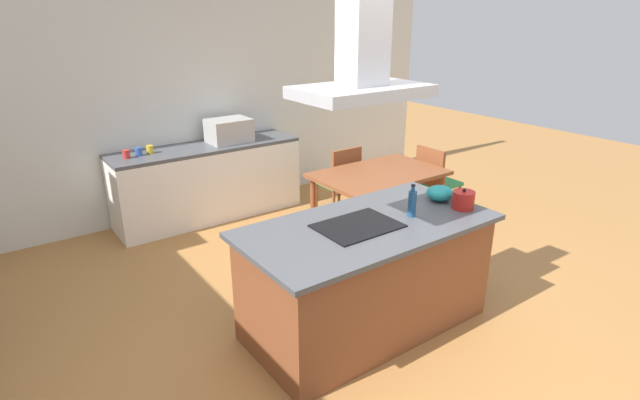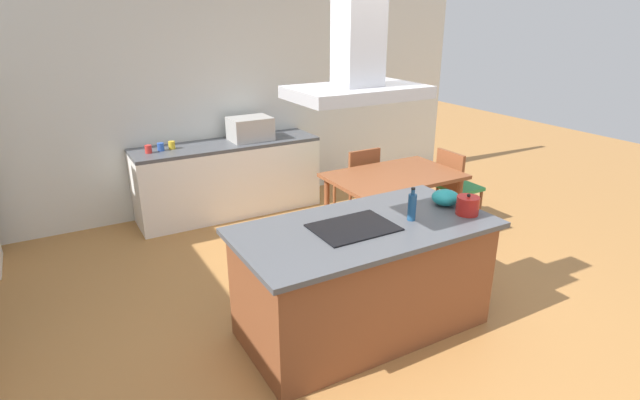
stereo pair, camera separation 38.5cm
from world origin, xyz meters
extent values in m
plane|color=#AD753D|center=(0.00, 1.50, 0.00)|extent=(16.00, 16.00, 0.00)
cube|color=silver|center=(0.00, 3.25, 1.35)|extent=(7.20, 0.10, 2.70)
cube|color=brown|center=(0.00, 0.00, 0.43)|extent=(1.87, 0.90, 0.86)
cube|color=#4C4F54|center=(0.00, 0.00, 0.88)|extent=(1.97, 1.00, 0.04)
cube|color=black|center=(-0.11, 0.00, 0.91)|extent=(0.60, 0.44, 0.01)
cylinder|color=#B21E19|center=(0.82, -0.21, 0.97)|extent=(0.18, 0.18, 0.14)
sphere|color=black|center=(0.82, -0.21, 1.06)|extent=(0.03, 0.03, 0.03)
cone|color=#B21E19|center=(0.93, -0.21, 0.98)|extent=(0.06, 0.03, 0.04)
cylinder|color=navy|center=(0.36, -0.09, 1.00)|extent=(0.06, 0.06, 0.21)
cylinder|color=navy|center=(0.36, -0.09, 1.13)|extent=(0.03, 0.03, 0.04)
cylinder|color=black|center=(0.36, -0.09, 1.15)|extent=(0.03, 0.03, 0.01)
ellipsoid|color=teal|center=(0.81, 0.02, 0.96)|extent=(0.23, 0.23, 0.13)
cube|color=white|center=(-0.05, 2.88, 0.43)|extent=(2.24, 0.62, 0.86)
cube|color=#4C4F54|center=(-0.05, 2.88, 0.88)|extent=(2.24, 0.62, 0.04)
cube|color=#B2AFAA|center=(0.27, 2.88, 1.04)|extent=(0.50, 0.38, 0.28)
cylinder|color=red|center=(-0.96, 2.87, 0.95)|extent=(0.08, 0.08, 0.09)
cylinder|color=#2D56B2|center=(-0.82, 2.91, 0.95)|extent=(0.08, 0.08, 0.09)
cylinder|color=gold|center=(-0.69, 2.93, 0.95)|extent=(0.08, 0.08, 0.09)
cube|color=brown|center=(1.24, 1.25, 0.73)|extent=(1.40, 0.90, 0.04)
cylinder|color=brown|center=(0.62, 0.88, 0.35)|extent=(0.06, 0.06, 0.71)
cylinder|color=brown|center=(1.86, 0.88, 0.35)|extent=(0.06, 0.06, 0.71)
cylinder|color=brown|center=(0.62, 1.62, 0.35)|extent=(0.06, 0.06, 0.71)
cylinder|color=brown|center=(1.86, 1.62, 0.35)|extent=(0.06, 0.06, 0.71)
cube|color=#33934C|center=(1.24, 2.00, 0.43)|extent=(0.42, 0.42, 0.04)
cube|color=brown|center=(1.24, 1.81, 0.67)|extent=(0.42, 0.04, 0.44)
cylinder|color=brown|center=(1.06, 2.18, 0.21)|extent=(0.04, 0.04, 0.41)
cylinder|color=brown|center=(1.42, 2.18, 0.21)|extent=(0.04, 0.04, 0.41)
cylinder|color=brown|center=(1.06, 1.82, 0.21)|extent=(0.04, 0.04, 0.41)
cylinder|color=brown|center=(1.42, 1.82, 0.21)|extent=(0.04, 0.04, 0.41)
cube|color=#33934C|center=(2.24, 1.25, 0.43)|extent=(0.42, 0.42, 0.04)
cube|color=brown|center=(2.05, 1.25, 0.67)|extent=(0.04, 0.42, 0.44)
cylinder|color=brown|center=(2.42, 1.43, 0.21)|extent=(0.04, 0.04, 0.41)
cylinder|color=brown|center=(2.42, 1.07, 0.21)|extent=(0.04, 0.04, 0.41)
cylinder|color=brown|center=(2.06, 1.43, 0.21)|extent=(0.04, 0.04, 0.41)
cylinder|color=brown|center=(2.06, 1.07, 0.21)|extent=(0.04, 0.04, 0.41)
cube|color=#ADADB2|center=(-0.11, 0.00, 1.89)|extent=(0.90, 0.55, 0.08)
cube|color=#ADADB2|center=(-0.11, 0.00, 2.28)|extent=(0.28, 0.24, 0.70)
camera|label=1|loc=(-2.31, -2.59, 2.40)|focal=28.04mm
camera|label=2|loc=(-1.98, -2.79, 2.40)|focal=28.04mm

